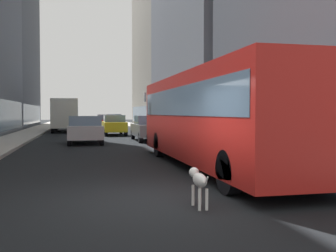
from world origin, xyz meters
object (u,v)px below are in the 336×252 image
Objects in this scene: car_yellow_taxi at (114,125)px; pedestrian_with_handbag at (323,141)px; pedestrian_in_coat at (263,132)px; car_silver_sedan at (85,129)px; dalmatian_dog at (199,180)px; car_black_suv at (114,120)px; car_red_coupe at (106,122)px; transit_bus at (214,114)px; car_grey_wagon at (148,128)px; box_truck at (66,114)px.

car_yellow_taxi is 2.62× the size of pedestrian_with_handbag.
car_yellow_taxi is 2.62× the size of pedestrian_in_coat.
car_silver_sedan is 4.55× the size of dalmatian_dog.
car_silver_sedan is 15.09m from pedestrian_with_handbag.
car_black_suv is 9.11m from car_red_coupe.
car_red_coupe is (0.00, 10.10, 0.00)m from car_yellow_taxi.
car_yellow_taxi reaches higher than dalmatian_dog.
pedestrian_with_handbag is at bearing -86.62° from car_black_suv.
pedestrian_with_handbag reaches higher than car_red_coupe.
pedestrian_with_handbag reaches higher than dalmatian_dog.
car_yellow_taxi is at bearing 88.81° from dalmatian_dog.
transit_bus is 3.47m from pedestrian_with_handbag.
transit_bus is at bearing 135.69° from pedestrian_with_handbag.
car_silver_sedan is (-2.40, -8.23, 0.00)m from car_yellow_taxi.
car_yellow_taxi is at bearing 73.73° from car_silver_sedan.
dalmatian_dog is at bearing -96.83° from car_grey_wagon.
transit_bus is at bearing -90.00° from car_grey_wagon.
car_yellow_taxi is 7.80m from box_truck.
box_truck reaches higher than car_red_coupe.
transit_bus is 11.98× the size of dalmatian_dog.
pedestrian_with_handbag and pedestrian_in_coat have the same top height.
car_black_suv is at bearing 90.00° from transit_bus.
pedestrian_in_coat is at bearing -85.37° from car_black_suv.
pedestrian_with_handbag is (2.42, -14.93, 0.19)m from car_grey_wagon.
box_truck is 4.44× the size of pedestrian_with_handbag.
car_yellow_taxi is at bearing 102.97° from car_grey_wagon.
transit_bus is 2.66× the size of car_black_suv.
dalmatian_dog is at bearing -92.77° from car_black_suv.
box_truck is 7.79× the size of dalmatian_dog.
car_red_coupe is at bearing -100.11° from car_black_suv.
box_truck reaches higher than dalmatian_dog.
box_truck reaches higher than car_grey_wagon.
car_black_suv reaches higher than dalmatian_dog.
pedestrian_in_coat is (4.53, -27.25, 0.19)m from car_red_coupe.
car_yellow_taxi is 4.60× the size of dalmatian_dog.
box_truck reaches higher than pedestrian_in_coat.
car_silver_sedan is 0.58× the size of box_truck.
car_grey_wagon is 0.99× the size of car_black_suv.
car_silver_sedan and car_red_coupe have the same top height.
pedestrian_with_handbag reaches higher than car_black_suv.
car_grey_wagon is 2.52× the size of pedestrian_with_handbag.
car_grey_wagon is 4.20m from car_silver_sedan.
car_red_coupe is 27.62m from pedestrian_in_coat.
pedestrian_in_coat is (2.93, -36.22, 0.19)m from car_black_suv.
car_grey_wagon is 14.72m from box_truck.
pedestrian_with_handbag is at bearing -82.83° from car_red_coupe.
car_yellow_taxi is (-1.60, 6.95, 0.00)m from car_grey_wagon.
pedestrian_with_handbag is (6.42, -13.65, 0.19)m from car_silver_sedan.
car_black_suv is at bearing 90.00° from car_grey_wagon.
car_silver_sedan is 1.08× the size of car_red_coupe.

